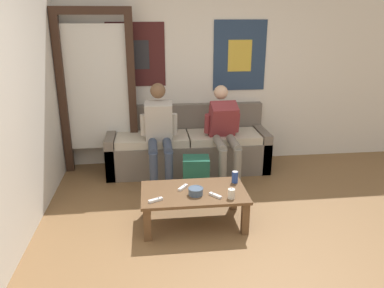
{
  "coord_description": "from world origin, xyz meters",
  "views": [
    {
      "loc": [
        -0.67,
        -2.62,
        2.04
      ],
      "look_at": [
        -0.21,
        1.31,
        0.68
      ],
      "focal_mm": 35.0,
      "sensor_mm": 36.0,
      "label": 1
    }
  ],
  "objects_px": {
    "couch": "(188,148)",
    "game_controller_near_left": "(183,187)",
    "person_seated_adult": "(159,131)",
    "game_controller_near_right": "(215,195)",
    "person_seated_teen": "(224,130)",
    "game_controller_far_center": "(156,200)",
    "coffee_table": "(194,197)",
    "drink_can_blue": "(235,177)",
    "pillar_candle": "(231,194)",
    "ceramic_bowl": "(196,191)",
    "backpack": "(196,176)"
  },
  "relations": [
    {
      "from": "game_controller_far_center",
      "to": "drink_can_blue",
      "type": "bearing_deg",
      "value": 21.38
    },
    {
      "from": "backpack",
      "to": "person_seated_adult",
      "type": "bearing_deg",
      "value": 137.02
    },
    {
      "from": "game_controller_near_left",
      "to": "game_controller_far_center",
      "type": "height_order",
      "value": "same"
    },
    {
      "from": "couch",
      "to": "backpack",
      "type": "relative_size",
      "value": 4.82
    },
    {
      "from": "pillar_candle",
      "to": "couch",
      "type": "bearing_deg",
      "value": 98.58
    },
    {
      "from": "game_controller_far_center",
      "to": "game_controller_near_right",
      "type": "bearing_deg",
      "value": 2.85
    },
    {
      "from": "person_seated_adult",
      "to": "coffee_table",
      "type": "bearing_deg",
      "value": -74.36
    },
    {
      "from": "couch",
      "to": "ceramic_bowl",
      "type": "bearing_deg",
      "value": -93.04
    },
    {
      "from": "person_seated_teen",
      "to": "backpack",
      "type": "distance_m",
      "value": 0.74
    },
    {
      "from": "ceramic_bowl",
      "to": "pillar_candle",
      "type": "relative_size",
      "value": 1.41
    },
    {
      "from": "couch",
      "to": "game_controller_near_left",
      "type": "height_order",
      "value": "couch"
    },
    {
      "from": "pillar_candle",
      "to": "game_controller_near_right",
      "type": "distance_m",
      "value": 0.16
    },
    {
      "from": "backpack",
      "to": "drink_can_blue",
      "type": "xyz_separation_m",
      "value": [
        0.35,
        -0.53,
        0.21
      ]
    },
    {
      "from": "couch",
      "to": "game_controller_near_left",
      "type": "bearing_deg",
      "value": -97.91
    },
    {
      "from": "game_controller_far_center",
      "to": "game_controller_near_left",
      "type": "bearing_deg",
      "value": 40.59
    },
    {
      "from": "person_seated_adult",
      "to": "person_seated_teen",
      "type": "relative_size",
      "value": 1.06
    },
    {
      "from": "backpack",
      "to": "drink_can_blue",
      "type": "relative_size",
      "value": 3.65
    },
    {
      "from": "person_seated_adult",
      "to": "game_controller_near_left",
      "type": "distance_m",
      "value": 1.07
    },
    {
      "from": "coffee_table",
      "to": "person_seated_teen",
      "type": "distance_m",
      "value": 1.29
    },
    {
      "from": "couch",
      "to": "drink_can_blue",
      "type": "distance_m",
      "value": 1.37
    },
    {
      "from": "couch",
      "to": "game_controller_near_right",
      "type": "bearing_deg",
      "value": -86.31
    },
    {
      "from": "game_controller_near_left",
      "to": "game_controller_far_center",
      "type": "xyz_separation_m",
      "value": [
        -0.28,
        -0.24,
        0.0
      ]
    },
    {
      "from": "couch",
      "to": "pillar_candle",
      "type": "bearing_deg",
      "value": -81.42
    },
    {
      "from": "couch",
      "to": "person_seated_teen",
      "type": "relative_size",
      "value": 1.85
    },
    {
      "from": "couch",
      "to": "pillar_candle",
      "type": "xyz_separation_m",
      "value": [
        0.25,
        -1.67,
        0.11
      ]
    },
    {
      "from": "ceramic_bowl",
      "to": "drink_can_blue",
      "type": "height_order",
      "value": "drink_can_blue"
    },
    {
      "from": "coffee_table",
      "to": "ceramic_bowl",
      "type": "xyz_separation_m",
      "value": [
        0.01,
        -0.08,
        0.1
      ]
    },
    {
      "from": "game_controller_far_center",
      "to": "person_seated_teen",
      "type": "bearing_deg",
      "value": 54.68
    },
    {
      "from": "couch",
      "to": "pillar_candle",
      "type": "distance_m",
      "value": 1.69
    },
    {
      "from": "person_seated_adult",
      "to": "pillar_candle",
      "type": "height_order",
      "value": "person_seated_adult"
    },
    {
      "from": "backpack",
      "to": "ceramic_bowl",
      "type": "height_order",
      "value": "backpack"
    },
    {
      "from": "pillar_candle",
      "to": "coffee_table",
      "type": "bearing_deg",
      "value": 150.55
    },
    {
      "from": "drink_can_blue",
      "to": "coffee_table",
      "type": "bearing_deg",
      "value": -160.83
    },
    {
      "from": "person_seated_adult",
      "to": "game_controller_near_right",
      "type": "xyz_separation_m",
      "value": [
        0.5,
        -1.22,
        -0.3
      ]
    },
    {
      "from": "game_controller_far_center",
      "to": "ceramic_bowl",
      "type": "bearing_deg",
      "value": 13.03
    },
    {
      "from": "person_seated_adult",
      "to": "drink_can_blue",
      "type": "xyz_separation_m",
      "value": [
        0.76,
        -0.92,
        -0.25
      ]
    },
    {
      "from": "drink_can_blue",
      "to": "game_controller_near_left",
      "type": "distance_m",
      "value": 0.57
    },
    {
      "from": "person_seated_teen",
      "to": "game_controller_far_center",
      "type": "distance_m",
      "value": 1.61
    },
    {
      "from": "coffee_table",
      "to": "game_controller_near_right",
      "type": "height_order",
      "value": "game_controller_near_right"
    },
    {
      "from": "couch",
      "to": "ceramic_bowl",
      "type": "relative_size",
      "value": 14.44
    },
    {
      "from": "couch",
      "to": "ceramic_bowl",
      "type": "distance_m",
      "value": 1.56
    },
    {
      "from": "person_seated_teen",
      "to": "game_controller_near_right",
      "type": "xyz_separation_m",
      "value": [
        -0.33,
        -1.26,
        -0.27
      ]
    },
    {
      "from": "coffee_table",
      "to": "game_controller_near_left",
      "type": "xyz_separation_m",
      "value": [
        -0.1,
        0.07,
        0.07
      ]
    },
    {
      "from": "coffee_table",
      "to": "game_controller_far_center",
      "type": "bearing_deg",
      "value": -156.1
    },
    {
      "from": "coffee_table",
      "to": "game_controller_near_left",
      "type": "distance_m",
      "value": 0.15
    },
    {
      "from": "ceramic_bowl",
      "to": "game_controller_far_center",
      "type": "distance_m",
      "value": 0.41
    },
    {
      "from": "coffee_table",
      "to": "ceramic_bowl",
      "type": "bearing_deg",
      "value": -84.08
    },
    {
      "from": "person_seated_teen",
      "to": "person_seated_adult",
      "type": "bearing_deg",
      "value": -176.8
    },
    {
      "from": "coffee_table",
      "to": "drink_can_blue",
      "type": "xyz_separation_m",
      "value": [
        0.46,
        0.16,
        0.12
      ]
    },
    {
      "from": "coffee_table",
      "to": "game_controller_near_right",
      "type": "distance_m",
      "value": 0.25
    }
  ]
}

